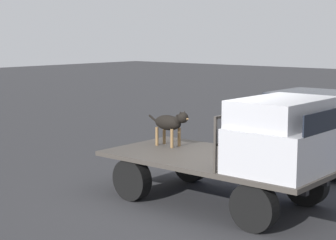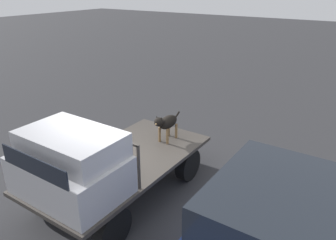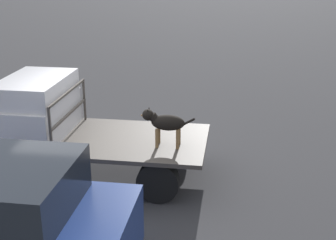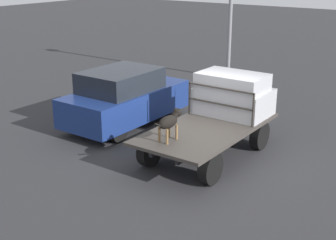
% 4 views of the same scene
% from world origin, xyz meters
% --- Properties ---
extents(ground_plane, '(80.00, 80.00, 0.00)m').
position_xyz_m(ground_plane, '(0.00, 0.00, 0.00)').
color(ground_plane, '#2D2D30').
extents(flatbed_truck, '(4.09, 2.04, 0.81)m').
position_xyz_m(flatbed_truck, '(0.00, 0.00, 0.60)').
color(flatbed_truck, black).
rests_on(flatbed_truck, ground).
extents(truck_cab, '(1.33, 1.92, 1.13)m').
position_xyz_m(truck_cab, '(1.30, 0.00, 1.35)').
color(truck_cab, '#B7B7BC').
rests_on(truck_cab, flatbed_truck).
extents(truck_headboard, '(0.04, 1.92, 0.88)m').
position_xyz_m(truck_headboard, '(0.60, 0.00, 1.40)').
color(truck_headboard, '#3D3833').
rests_on(truck_headboard, flatbed_truck).
extents(dog, '(1.01, 0.29, 0.73)m').
position_xyz_m(dog, '(-1.29, 0.24, 1.27)').
color(dog, brown).
rests_on(dog, flatbed_truck).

